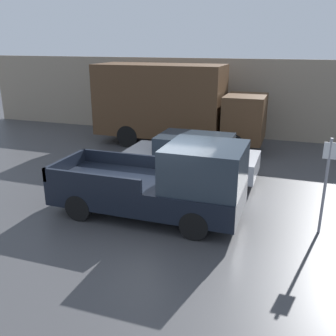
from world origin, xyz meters
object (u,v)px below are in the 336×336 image
(parking_sign, at_px, (326,181))
(newspaper_box, at_px, (229,127))
(car, at_px, (192,156))
(delivery_truck, at_px, (172,103))
(pickup_truck, at_px, (165,183))

(parking_sign, distance_m, newspaper_box, 9.96)
(car, relative_size, delivery_truck, 0.60)
(pickup_truck, distance_m, parking_sign, 4.00)
(pickup_truck, bearing_deg, parking_sign, 5.99)
(car, xyz_separation_m, delivery_truck, (-2.11, 4.12, 1.13))
(newspaper_box, bearing_deg, pickup_truck, -90.05)
(pickup_truck, xyz_separation_m, newspaper_box, (0.01, 9.52, -0.43))
(car, bearing_deg, delivery_truck, 117.08)
(pickup_truck, height_order, newspaper_box, pickup_truck)
(delivery_truck, bearing_deg, parking_sign, -48.14)
(parking_sign, relative_size, newspaper_box, 2.25)
(parking_sign, xyz_separation_m, newspaper_box, (-3.95, 9.11, -0.83))
(car, xyz_separation_m, newspaper_box, (0.14, 6.31, -0.25))
(parking_sign, bearing_deg, delivery_truck, 131.86)
(pickup_truck, xyz_separation_m, car, (-0.13, 3.21, -0.18))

